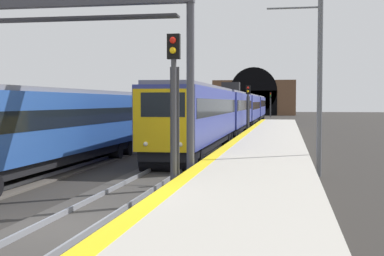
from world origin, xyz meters
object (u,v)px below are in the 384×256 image
Objects in this scene: railway_signal_mid at (248,107)px; catenary_mast_near at (319,82)px; railway_signal_near at (174,106)px; train_main_approaching at (240,109)px; overhead_signal_gantry at (72,42)px; train_adjacent_platform at (154,115)px; railway_signal_far at (270,102)px.

catenary_mast_near is (-23.21, -4.66, 1.27)m from railway_signal_mid.
railway_signal_near is at bearing 147.93° from catenary_mast_near.
train_main_approaching is 8.19× the size of overhead_signal_gantry.
train_main_approaching reaches higher than train_adjacent_platform.
catenary_mast_near is at bearing 33.59° from train_adjacent_platform.
railway_signal_mid is 0.90× the size of railway_signal_far.
railway_signal_far reaches higher than train_adjacent_platform.
catenary_mast_near reaches higher than railway_signal_mid.
overhead_signal_gantry is (-27.60, 4.51, 2.65)m from railway_signal_mid.
train_main_approaching is 1.31× the size of train_adjacent_platform.
railway_signal_near reaches higher than railway_signal_far.
railway_signal_far is at bearing -180.00° from railway_signal_mid.
railway_signal_near is 30.66m from railway_signal_mid.
railway_signal_mid is (4.91, -7.11, 0.59)m from train_adjacent_platform.
train_adjacent_platform is 11.05× the size of railway_signal_near.
railway_signal_far is 0.66× the size of catenary_mast_near.
overhead_signal_gantry is (-89.96, 4.51, 2.26)m from railway_signal_far.
railway_signal_mid is at bearing -180.00° from railway_signal_near.
railway_signal_mid is at bearing 7.79° from train_main_approaching.
railway_signal_mid is (-13.60, -1.92, 0.37)m from train_main_approaching.
catenary_mast_near is (-85.57, -4.66, 0.88)m from railway_signal_far.
train_adjacent_platform is 21.84m from catenary_mast_near.
railway_signal_far is at bearing -2.87° from overhead_signal_gantry.
train_main_approaching reaches higher than railway_signal_mid.
railway_signal_far is (67.27, -7.11, 0.98)m from train_adjacent_platform.
train_main_approaching is 44.30m from railway_signal_near.
catenary_mast_near is at bearing 147.93° from railway_signal_near.
railway_signal_far is at bearing 174.81° from train_adjacent_platform.
railway_signal_near is (-44.26, -1.92, 0.69)m from train_main_approaching.
railway_signal_near is 0.67× the size of catenary_mast_near.
catenary_mast_near is at bearing 3.12° from railway_signal_far.
railway_signal_far is (48.76, -1.92, 0.75)m from train_main_approaching.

